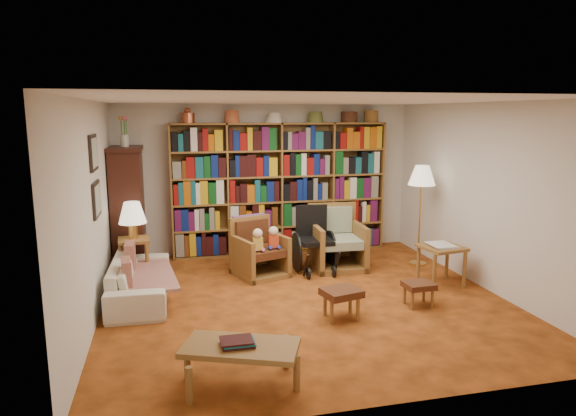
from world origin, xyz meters
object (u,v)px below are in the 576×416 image
object	(u,v)px
armchair_leather	(259,251)
wheelchair	(314,242)
armchair_sage	(336,243)
coffee_table	(241,350)
footstool_a	(341,295)
side_table_lamp	(134,250)
side_table_papers	(442,252)
floor_lamp	(422,179)
footstool_b	(419,287)
sofa	(140,279)

from	to	relation	value
armchair_leather	wheelchair	world-z (taller)	wheelchair
armchair_sage	coffee_table	distance (m)	3.75
armchair_leather	footstool_a	bearing A→B (deg)	-71.50
side_table_lamp	side_table_papers	world-z (taller)	side_table_lamp
floor_lamp	footstool_a	xyz separation A→B (m)	(-1.90, -1.79, -1.06)
footstool_a	armchair_sage	bearing A→B (deg)	73.33
armchair_sage	wheelchair	distance (m)	0.42
wheelchair	footstool_a	distance (m)	1.89
side_table_lamp	coffee_table	distance (m)	3.35
footstool_a	side_table_papers	bearing A→B (deg)	25.62
footstool_a	floor_lamp	bearing A→B (deg)	43.29
footstool_a	coffee_table	xyz separation A→B (m)	(-1.34, -1.20, 0.04)
footstool_b	armchair_sage	bearing A→B (deg)	104.03
armchair_leather	coffee_table	world-z (taller)	armchair_leather
side_table_papers	footstool_a	size ratio (longest dim) A/B	1.23
floor_lamp	armchair_sage	bearing A→B (deg)	170.90
armchair_sage	wheelchair	size ratio (longest dim) A/B	0.98
footstool_b	coffee_table	xyz separation A→B (m)	(-2.40, -1.36, 0.08)
coffee_table	footstool_b	bearing A→B (deg)	29.53
side_table_lamp	armchair_leather	world-z (taller)	armchair_leather
floor_lamp	footstool_b	bearing A→B (deg)	-117.31
side_table_lamp	footstool_a	size ratio (longest dim) A/B	1.26
armchair_leather	footstool_b	distance (m)	2.41
sofa	wheelchair	world-z (taller)	wheelchair
side_table_lamp	floor_lamp	size ratio (longest dim) A/B	0.39
side_table_lamp	footstool_a	world-z (taller)	side_table_lamp
footstool_b	coffee_table	distance (m)	2.76
armchair_leather	footstool_b	xyz separation A→B (m)	(1.69, -1.72, -0.11)
sofa	footstool_a	bearing A→B (deg)	-116.04
wheelchair	footstool_b	xyz separation A→B (m)	(0.85, -1.71, -0.20)
side_table_lamp	footstool_b	distance (m)	3.91
floor_lamp	wheelchair	bearing A→B (deg)	177.36
sofa	side_table_papers	bearing A→B (deg)	-93.47
armchair_leather	armchair_sage	xyz separation A→B (m)	(1.23, 0.12, 0.01)
floor_lamp	coffee_table	xyz separation A→B (m)	(-3.25, -3.00, -1.02)
wheelchair	coffee_table	size ratio (longest dim) A/B	0.89
side_table_lamp	armchair_leather	distance (m)	1.77
armchair_sage	footstool_a	size ratio (longest dim) A/B	1.96
side_table_lamp	wheelchair	size ratio (longest dim) A/B	0.63
armchair_leather	side_table_papers	xyz separation A→B (m)	(2.38, -1.04, 0.11)
armchair_leather	wheelchair	size ratio (longest dim) A/B	0.91
side_table_papers	footstool_a	bearing A→B (deg)	-154.38
wheelchair	side_table_papers	world-z (taller)	wheelchair
armchair_sage	footstool_b	xyz separation A→B (m)	(0.46, -1.84, -0.12)
footstool_a	sofa	bearing A→B (deg)	152.11
footstool_a	coffee_table	world-z (taller)	coffee_table
side_table_papers	coffee_table	distance (m)	3.71
wheelchair	coffee_table	bearing A→B (deg)	-116.80
side_table_papers	side_table_lamp	bearing A→B (deg)	164.72
sofa	side_table_papers	world-z (taller)	side_table_papers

